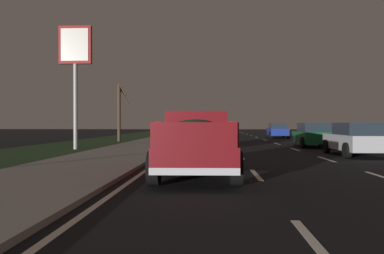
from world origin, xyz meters
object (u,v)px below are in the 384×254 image
object	(u,v)px
gas_price_sign	(75,56)
sedan_white	(201,135)
sedan_blue	(277,130)
pickup_truck	(196,141)
sedan_green	(313,135)
sedan_silver	(356,139)
bare_tree_far	(119,111)

from	to	relation	value
gas_price_sign	sedan_white	bearing A→B (deg)	-78.70
sedan_white	sedan_blue	distance (m)	18.59
pickup_truck	sedan_blue	xyz separation A→B (m)	(29.13, -7.23, -0.20)
sedan_green	sedan_silver	bearing A→B (deg)	-177.45
sedan_green	gas_price_sign	world-z (taller)	gas_price_sign
sedan_silver	sedan_green	bearing A→B (deg)	2.55
sedan_white	bare_tree_far	bearing A→B (deg)	40.29
pickup_truck	sedan_green	distance (m)	15.30
pickup_truck	sedan_white	xyz separation A→B (m)	(12.10, 0.25, -0.20)
pickup_truck	gas_price_sign	bearing A→B (deg)	35.07
pickup_truck	gas_price_sign	xyz separation A→B (m)	(10.66, 7.48, 4.41)
pickup_truck	sedan_blue	distance (m)	30.01
sedan_white	gas_price_sign	world-z (taller)	gas_price_sign
gas_price_sign	pickup_truck	bearing A→B (deg)	-144.93
pickup_truck	bare_tree_far	size ratio (longest dim) A/B	1.09
sedan_green	gas_price_sign	size ratio (longest dim) A/B	0.62
pickup_truck	sedan_silver	size ratio (longest dim) A/B	1.24
gas_price_sign	bare_tree_far	distance (m)	10.19
gas_price_sign	bare_tree_far	xyz separation A→B (m)	(9.79, -0.16, -2.82)
pickup_truck	sedan_blue	world-z (taller)	pickup_truck
sedan_silver	sedan_blue	size ratio (longest dim) A/B	0.99
sedan_white	gas_price_sign	xyz separation A→B (m)	(-1.45, 7.24, 4.61)
sedan_white	pickup_truck	bearing A→B (deg)	-178.84
sedan_white	gas_price_sign	size ratio (longest dim) A/B	0.62
sedan_white	sedan_green	size ratio (longest dim) A/B	1.00
sedan_green	bare_tree_far	size ratio (longest dim) A/B	0.88
pickup_truck	sedan_blue	size ratio (longest dim) A/B	1.23
pickup_truck	sedan_green	bearing A→B (deg)	-26.71
sedan_silver	gas_price_sign	world-z (taller)	gas_price_sign
sedan_white	sedan_blue	world-z (taller)	same
pickup_truck	sedan_green	size ratio (longest dim) A/B	1.23
pickup_truck	sedan_silver	world-z (taller)	pickup_truck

